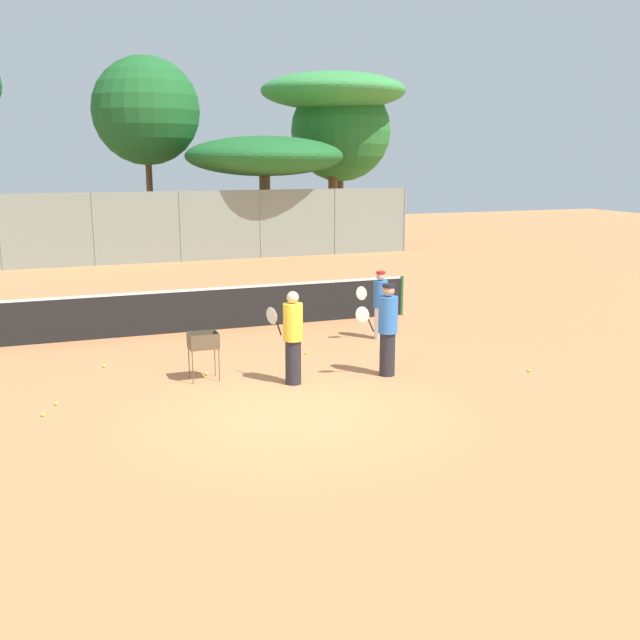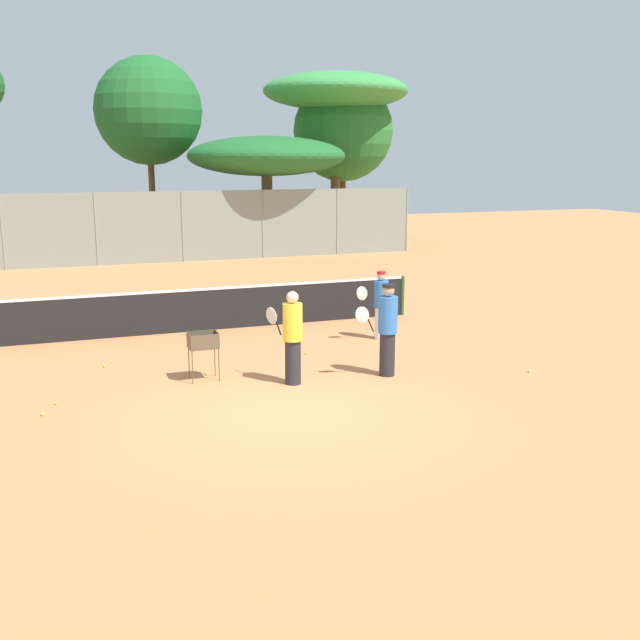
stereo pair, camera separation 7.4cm
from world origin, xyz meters
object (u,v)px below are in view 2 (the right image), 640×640
at_px(player_white_outfit, 380,304).
at_px(player_yellow_shirt, 292,337).
at_px(ball_cart, 203,344).
at_px(parked_car, 47,245).
at_px(player_red_cap, 387,329).
at_px(tennis_net, 208,308).

bearing_deg(player_white_outfit, player_yellow_shirt, 33.69).
bearing_deg(ball_cart, parked_car, 97.56).
bearing_deg(player_red_cap, player_yellow_shirt, -5.43).
bearing_deg(ball_cart, player_yellow_shirt, -28.49).
bearing_deg(tennis_net, player_yellow_shirt, -83.89).
height_order(ball_cart, parked_car, parked_car).
distance_m(player_red_cap, parked_car, 21.02).
xyz_separation_m(tennis_net, parked_car, (-3.54, 15.01, 0.10)).
bearing_deg(parked_car, player_red_cap, -73.46).
xyz_separation_m(player_yellow_shirt, parked_car, (-4.07, 20.02, -0.26)).
relative_size(tennis_net, player_red_cap, 5.92).
bearing_deg(player_white_outfit, ball_cart, 14.52).
xyz_separation_m(player_white_outfit, player_yellow_shirt, (-3.07, -2.68, 0.08)).
height_order(player_white_outfit, ball_cart, player_white_outfit).
bearing_deg(tennis_net, player_white_outfit, -32.86).
xyz_separation_m(player_red_cap, ball_cart, (-3.43, 0.95, -0.24)).
distance_m(player_red_cap, ball_cart, 3.57).
height_order(player_yellow_shirt, parked_car, player_yellow_shirt).
height_order(player_white_outfit, parked_car, player_white_outfit).
height_order(tennis_net, player_yellow_shirt, player_yellow_shirt).
height_order(player_red_cap, parked_car, player_red_cap).
relative_size(player_white_outfit, player_red_cap, 0.89).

